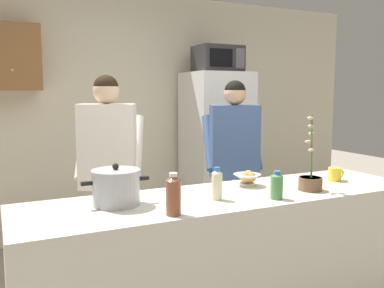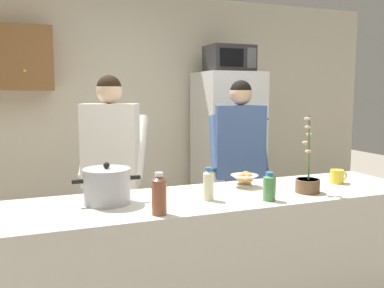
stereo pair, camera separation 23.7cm
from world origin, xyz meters
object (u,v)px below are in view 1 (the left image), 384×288
(potted_orchid, at_px, (310,180))
(bottle_near_edge, at_px, (217,184))
(cooking_pot, at_px, (116,187))
(person_by_sink, at_px, (234,152))
(refrigerator, at_px, (216,153))
(bottle_mid_counter, at_px, (173,195))
(bread_bowl, at_px, (247,178))
(person_near_pot, at_px, (108,158))
(coffee_mug, at_px, (335,174))
(bottle_far_corner, at_px, (277,185))
(microwave, at_px, (218,59))

(potted_orchid, bearing_deg, bottle_near_edge, 175.35)
(cooking_pot, distance_m, potted_orchid, 1.23)
(potted_orchid, bearing_deg, person_by_sink, 85.39)
(refrigerator, height_order, bottle_mid_counter, refrigerator)
(bread_bowl, bearing_deg, person_near_pot, 132.40)
(bottle_near_edge, distance_m, potted_orchid, 0.65)
(potted_orchid, bearing_deg, bread_bowl, 136.28)
(refrigerator, xyz_separation_m, person_by_sink, (-0.32, -0.91, 0.15))
(person_by_sink, xyz_separation_m, coffee_mug, (0.27, -0.93, -0.06))
(bottle_near_edge, bearing_deg, person_by_sink, 54.13)
(refrigerator, distance_m, bottle_near_edge, 2.20)
(person_by_sink, distance_m, bottle_far_corner, 1.23)
(bottle_mid_counter, bearing_deg, microwave, 55.85)
(microwave, height_order, bottle_near_edge, microwave)
(bottle_mid_counter, bearing_deg, potted_orchid, 6.87)
(person_near_pot, relative_size, person_by_sink, 1.02)
(refrigerator, bearing_deg, person_near_pot, -148.16)
(person_by_sink, bearing_deg, bottle_near_edge, -125.87)
(bottle_far_corner, xyz_separation_m, potted_orchid, (0.33, 0.08, -0.01))
(refrigerator, xyz_separation_m, cooking_pot, (-1.62, -1.79, 0.14))
(refrigerator, distance_m, bottle_far_corner, 2.19)
(bread_bowl, bearing_deg, bottle_near_edge, -147.78)
(bread_bowl, bearing_deg, bottle_far_corner, -95.47)
(coffee_mug, bearing_deg, bottle_mid_counter, -168.82)
(bottle_near_edge, xyz_separation_m, bottle_mid_counter, (-0.35, -0.17, 0.01))
(bottle_mid_counter, bearing_deg, person_near_pot, 91.37)
(person_by_sink, height_order, potted_orchid, person_by_sink)
(bread_bowl, xyz_separation_m, bottle_near_edge, (-0.36, -0.23, 0.04))
(refrigerator, xyz_separation_m, bottle_near_edge, (-1.06, -1.93, 0.13))
(bottle_mid_counter, bearing_deg, coffee_mug, 11.18)
(microwave, height_order, coffee_mug, microwave)
(coffee_mug, distance_m, bread_bowl, 0.66)
(bread_bowl, relative_size, bottle_far_corner, 1.11)
(person_near_pot, relative_size, coffee_mug, 12.77)
(person_by_sink, relative_size, bread_bowl, 8.91)
(bottle_near_edge, distance_m, bottle_mid_counter, 0.39)
(bread_bowl, bearing_deg, bottle_mid_counter, -150.53)
(person_by_sink, relative_size, potted_orchid, 3.41)
(refrigerator, bearing_deg, bottle_near_edge, -118.85)
(refrigerator, distance_m, bottle_mid_counter, 2.54)
(microwave, bearing_deg, person_near_pot, -148.79)
(refrigerator, height_order, coffee_mug, refrigerator)
(bread_bowl, relative_size, bottle_near_edge, 0.96)
(person_by_sink, distance_m, potted_orchid, 1.08)
(person_by_sink, xyz_separation_m, bottle_far_corner, (-0.41, -1.16, -0.03))
(bottle_near_edge, xyz_separation_m, bottle_far_corner, (0.32, -0.14, -0.01))
(refrigerator, relative_size, coffee_mug, 13.43)
(bottle_far_corner, relative_size, potted_orchid, 0.35)
(person_by_sink, xyz_separation_m, bottle_near_edge, (-0.74, -1.02, -0.01))
(coffee_mug, relative_size, bottle_mid_counter, 0.60)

